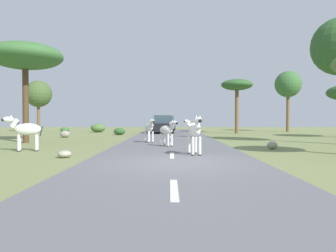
% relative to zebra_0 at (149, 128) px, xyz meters
% --- Properties ---
extents(ground_plane, '(90.00, 90.00, 0.00)m').
position_rel_zebra_0_xyz_m(ground_plane, '(1.52, -8.71, -0.91)').
color(ground_plane, olive).
extents(road, '(6.00, 64.00, 0.05)m').
position_rel_zebra_0_xyz_m(road, '(1.30, -8.71, -0.88)').
color(road, slate).
rests_on(road, ground_plane).
extents(lane_markings, '(0.16, 56.00, 0.01)m').
position_rel_zebra_0_xyz_m(lane_markings, '(1.30, -9.71, -0.85)').
color(lane_markings, silver).
rests_on(lane_markings, road).
extents(zebra_0, '(0.81, 1.44, 1.44)m').
position_rel_zebra_0_xyz_m(zebra_0, '(0.00, 0.00, 0.00)').
color(zebra_0, silver).
rests_on(zebra_0, road).
extents(zebra_1, '(0.58, 1.64, 1.55)m').
position_rel_zebra_0_xyz_m(zebra_1, '(2.20, -6.53, 0.07)').
color(zebra_1, silver).
rests_on(zebra_1, road).
extents(zebra_2, '(1.70, 0.73, 1.64)m').
position_rel_zebra_0_xyz_m(zebra_2, '(-5.29, -4.69, 0.07)').
color(zebra_2, silver).
rests_on(zebra_2, ground_plane).
extents(zebra_3, '(1.07, 1.24, 1.37)m').
position_rel_zebra_0_xyz_m(zebra_3, '(1.08, -2.68, -0.04)').
color(zebra_3, silver).
rests_on(zebra_3, road).
extents(zebra_4, '(1.31, 1.03, 1.40)m').
position_rel_zebra_0_xyz_m(zebra_4, '(2.98, 5.89, -0.02)').
color(zebra_4, silver).
rests_on(zebra_4, road).
extents(car_0, '(2.28, 4.46, 1.74)m').
position_rel_zebra_0_xyz_m(car_0, '(0.47, 12.32, -0.06)').
color(car_0, black).
rests_on(car_0, road).
extents(car_1, '(2.04, 4.35, 1.74)m').
position_rel_zebra_0_xyz_m(car_1, '(0.89, 21.19, -0.06)').
color(car_1, silver).
rests_on(car_1, road).
extents(tree_0, '(2.92, 2.92, 6.78)m').
position_rel_zebra_0_xyz_m(tree_0, '(14.48, 17.08, 4.35)').
color(tree_0, brown).
rests_on(tree_0, ground_plane).
extents(tree_2, '(3.11, 3.11, 5.36)m').
position_rel_zebra_0_xyz_m(tree_2, '(7.87, 12.85, 3.78)').
color(tree_2, brown).
rests_on(tree_2, ground_plane).
extents(tree_4, '(2.90, 2.90, 5.64)m').
position_rel_zebra_0_xyz_m(tree_4, '(-13.20, 16.15, 3.25)').
color(tree_4, brown).
rests_on(tree_4, ground_plane).
extents(tree_5, '(4.44, 4.44, 6.02)m').
position_rel_zebra_0_xyz_m(tree_5, '(-7.51, 0.30, 4.28)').
color(tree_5, '#4C3823').
rests_on(tree_5, ground_plane).
extents(bush_0, '(1.04, 0.94, 0.62)m').
position_rel_zebra_0_xyz_m(bush_0, '(-3.32, 9.80, -0.59)').
color(bush_0, '#2D5628').
rests_on(bush_0, ground_plane).
extents(bush_1, '(0.91, 0.82, 0.55)m').
position_rel_zebra_0_xyz_m(bush_1, '(-9.97, 15.04, -0.63)').
color(bush_1, '#386633').
rests_on(bush_1, ground_plane).
extents(bush_2, '(1.55, 1.39, 0.93)m').
position_rel_zebra_0_xyz_m(bush_2, '(-6.49, 15.34, -0.44)').
color(bush_2, '#4C7038').
rests_on(bush_2, ground_plane).
extents(rock_0, '(0.50, 0.44, 0.37)m').
position_rel_zebra_0_xyz_m(rock_0, '(6.16, -3.65, -0.72)').
color(rock_0, gray).
rests_on(rock_0, ground_plane).
extents(rock_1, '(0.77, 0.57, 0.54)m').
position_rel_zebra_0_xyz_m(rock_1, '(-6.91, 5.75, -0.64)').
color(rock_1, gray).
rests_on(rock_1, ground_plane).
extents(rock_2, '(0.51, 0.56, 0.28)m').
position_rel_zebra_0_xyz_m(rock_2, '(-2.77, -7.04, -0.77)').
color(rock_2, '#A89E8C').
rests_on(rock_2, ground_plane).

